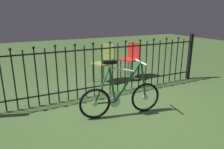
{
  "coord_description": "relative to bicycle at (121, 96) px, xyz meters",
  "views": [
    {
      "loc": [
        -1.61,
        -2.89,
        1.58
      ],
      "look_at": [
        -0.06,
        0.21,
        0.55
      ],
      "focal_mm": 33.21,
      "sensor_mm": 36.0,
      "label": 1
    }
  ],
  "objects": [
    {
      "name": "iron_fence",
      "position": [
        0.07,
        0.94,
        0.24
      ],
      "size": [
        4.68,
        0.07,
        1.11
      ],
      "color": "black",
      "rests_on": "ground"
    },
    {
      "name": "chair_olive",
      "position": [
        0.5,
        1.66,
        0.21
      ],
      "size": [
        0.5,
        0.5,
        0.89
      ],
      "color": "black",
      "rests_on": "ground"
    },
    {
      "name": "bicycle",
      "position": [
        0.0,
        0.0,
        0.0
      ],
      "size": [
        1.33,
        0.4,
        0.91
      ],
      "color": "black",
      "rests_on": "ground"
    },
    {
      "name": "chair_red",
      "position": [
        1.24,
        1.71,
        0.21
      ],
      "size": [
        0.52,
        0.52,
        0.87
      ],
      "color": "black",
      "rests_on": "ground"
    },
    {
      "name": "ground_plane",
      "position": [
        0.13,
        0.23,
        -0.32
      ],
      "size": [
        20.0,
        20.0,
        0.0
      ],
      "primitive_type": "plane",
      "color": "#344C25"
    }
  ]
}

